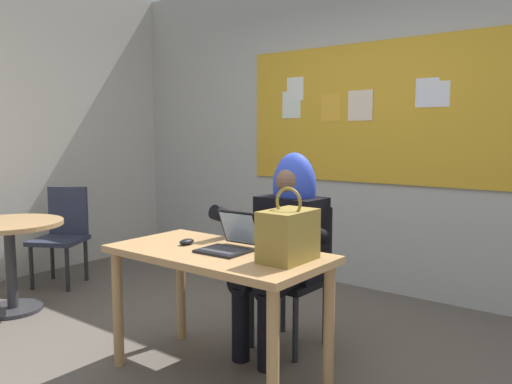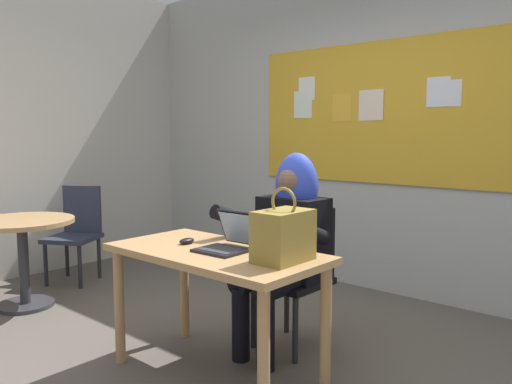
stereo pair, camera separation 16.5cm
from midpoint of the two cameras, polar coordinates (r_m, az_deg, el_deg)
ground_plane at (r=3.19m, az=-3.55°, el=-18.96°), size 24.00×24.00×0.00m
wall_back_bulletin at (r=4.57m, az=14.76°, el=7.35°), size 5.63×2.28×2.89m
desk_main at (r=2.88m, az=-2.84°, el=-8.58°), size 1.25×0.64×0.73m
chair_at_desk at (r=3.37m, az=6.22°, el=-8.39°), size 0.43×0.43×0.90m
person_costumed at (r=3.22m, az=4.89°, el=-4.86°), size 0.60×0.61×1.25m
laptop at (r=2.84m, az=-1.48°, el=-5.54°), size 0.27×0.31×0.22m
computer_mouse at (r=3.02m, az=-6.17°, el=-5.46°), size 0.06×0.10×0.03m
handbag at (r=2.58m, az=4.86°, el=-4.85°), size 0.20×0.30×0.38m
side_table_round at (r=4.41m, az=-23.64°, el=-5.15°), size 0.79×0.79×0.71m
chair_spare_by_window at (r=5.05m, az=-18.51°, el=-3.88°), size 0.57×0.57×0.88m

